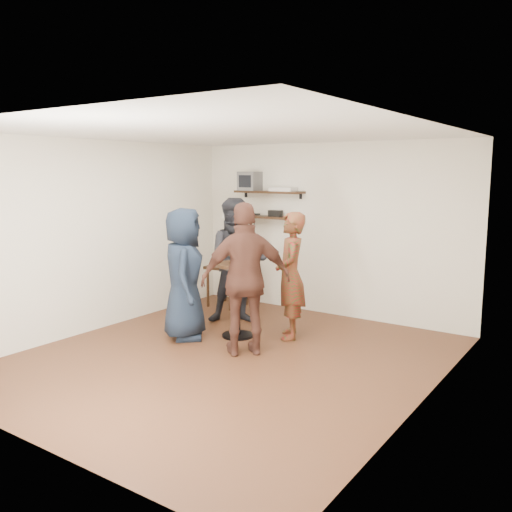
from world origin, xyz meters
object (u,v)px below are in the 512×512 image
(crt_monitor, at_px, (250,181))
(side_table, at_px, (227,272))
(radio, at_px, (275,213))
(dvd_deck, at_px, (283,189))
(drinks_table, at_px, (237,290))
(person_plaid, at_px, (291,276))
(person_brown, at_px, (246,279))
(person_dark, at_px, (238,261))
(person_navy, at_px, (184,274))

(crt_monitor, distance_m, side_table, 1.52)
(radio, bearing_deg, side_table, -151.79)
(dvd_deck, bearing_deg, crt_monitor, 180.00)
(drinks_table, height_order, person_plaid, person_plaid)
(person_brown, bearing_deg, crt_monitor, -101.05)
(person_plaid, bearing_deg, person_brown, -38.70)
(dvd_deck, distance_m, person_plaid, 1.87)
(person_dark, relative_size, person_brown, 0.99)
(drinks_table, distance_m, person_navy, 0.73)
(crt_monitor, distance_m, person_dark, 1.62)
(crt_monitor, xyz_separation_m, person_brown, (1.42, -2.11, -1.11))
(dvd_deck, bearing_deg, person_brown, -69.42)
(dvd_deck, xyz_separation_m, person_plaid, (0.89, -1.25, -1.07))
(side_table, height_order, person_navy, person_navy)
(drinks_table, bearing_deg, side_table, 132.09)
(person_dark, bearing_deg, drinks_table, -90.00)
(person_plaid, bearing_deg, crt_monitor, -161.85)
(drinks_table, distance_m, person_dark, 0.74)
(radio, height_order, person_plaid, person_plaid)
(side_table, distance_m, person_brown, 2.41)
(person_navy, relative_size, person_brown, 0.94)
(side_table, xyz_separation_m, person_dark, (0.72, -0.69, 0.34))
(person_plaid, xyz_separation_m, person_navy, (-1.13, -0.81, 0.03))
(person_plaid, xyz_separation_m, person_brown, (-0.10, -0.86, 0.08))
(radio, xyz_separation_m, person_brown, (0.94, -2.11, -0.61))
(person_plaid, height_order, person_brown, person_brown)
(crt_monitor, height_order, person_dark, crt_monitor)
(radio, xyz_separation_m, person_navy, (-0.09, -2.06, -0.66))
(crt_monitor, distance_m, dvd_deck, 0.64)
(side_table, relative_size, person_plaid, 0.40)
(crt_monitor, relative_size, dvd_deck, 0.80)
(crt_monitor, bearing_deg, radio, 0.00)
(radio, height_order, drinks_table, radio)
(person_dark, height_order, person_navy, person_dark)
(drinks_table, xyz_separation_m, person_dark, (-0.41, 0.56, 0.27))
(person_navy, height_order, person_brown, person_brown)
(side_table, height_order, person_brown, person_brown)
(person_navy, bearing_deg, crt_monitor, -28.32)
(person_plaid, distance_m, person_dark, 1.02)
(side_table, bearing_deg, crt_monitor, 61.14)
(crt_monitor, bearing_deg, person_plaid, -39.47)
(side_table, distance_m, person_plaid, 1.95)
(radio, distance_m, drinks_table, 1.90)
(dvd_deck, height_order, drinks_table, dvd_deck)
(drinks_table, bearing_deg, person_dark, 126.15)
(radio, distance_m, side_table, 1.23)
(crt_monitor, xyz_separation_m, dvd_deck, (0.63, 0.00, -0.12))
(dvd_deck, xyz_separation_m, person_navy, (-0.24, -2.06, -1.04))
(radio, bearing_deg, drinks_table, -74.60)
(radio, distance_m, person_plaid, 1.76)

